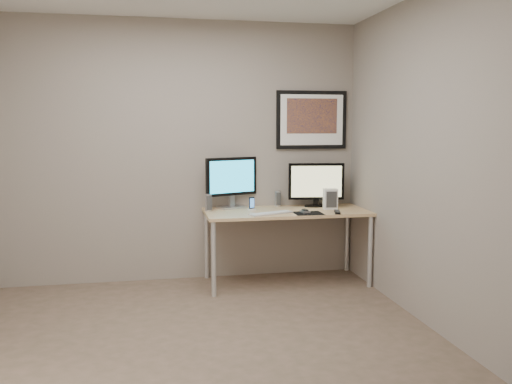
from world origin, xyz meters
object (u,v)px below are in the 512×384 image
(fan_unit, at_px, (330,199))
(monitor_tv, at_px, (316,184))
(desk, at_px, (286,217))
(monitor_large, at_px, (231,180))
(speaker_right, at_px, (278,199))
(framed_art, at_px, (312,120))
(phone_dock, at_px, (252,204))
(speaker_left, at_px, (208,203))
(keyboard, at_px, (271,213))

(fan_unit, bearing_deg, monitor_tv, 123.28)
(desk, distance_m, monitor_large, 0.66)
(speaker_right, bearing_deg, fan_unit, -33.04)
(framed_art, distance_m, phone_dock, 1.10)
(speaker_left, relative_size, keyboard, 0.38)
(monitor_large, relative_size, fan_unit, 2.65)
(desk, relative_size, speaker_left, 9.59)
(speaker_right, distance_m, fan_unit, 0.55)
(keyboard, bearing_deg, desk, 21.36)
(speaker_left, distance_m, fan_unit, 1.22)
(monitor_tv, xyz_separation_m, fan_unit, (0.09, -0.17, -0.14))
(keyboard, bearing_deg, framed_art, 21.30)
(speaker_left, relative_size, fan_unit, 0.82)
(keyboard, relative_size, fan_unit, 2.16)
(monitor_tv, relative_size, phone_dock, 4.32)
(monitor_tv, height_order, keyboard, monitor_tv)
(monitor_large, xyz_separation_m, speaker_left, (-0.25, -0.13, -0.20))
(speaker_left, bearing_deg, speaker_right, 3.30)
(framed_art, bearing_deg, monitor_large, -174.41)
(monitor_tv, distance_m, phone_dock, 0.72)
(speaker_right, bearing_deg, desk, -88.79)
(desk, height_order, framed_art, framed_art)
(framed_art, distance_m, speaker_left, 1.39)
(monitor_tv, relative_size, speaker_right, 3.60)
(framed_art, distance_m, keyboard, 1.16)
(fan_unit, bearing_deg, keyboard, -159.08)
(framed_art, bearing_deg, fan_unit, -71.73)
(speaker_left, distance_m, phone_dock, 0.43)
(desk, bearing_deg, keyboard, -136.44)
(desk, xyz_separation_m, speaker_right, (-0.02, 0.29, 0.15))
(speaker_left, bearing_deg, keyboard, -38.16)
(speaker_right, bearing_deg, speaker_left, -168.87)
(speaker_left, bearing_deg, phone_dock, -15.61)
(desk, xyz_separation_m, framed_art, (0.35, 0.33, 0.96))
(monitor_large, bearing_deg, framed_art, -15.24)
(speaker_left, bearing_deg, fan_unit, -15.11)
(phone_dock, bearing_deg, framed_art, -3.72)
(framed_art, height_order, fan_unit, framed_art)
(phone_dock, distance_m, keyboard, 0.30)
(speaker_right, relative_size, phone_dock, 1.20)
(speaker_right, relative_size, keyboard, 0.36)
(phone_dock, distance_m, fan_unit, 0.79)
(desk, bearing_deg, speaker_right, 93.37)
(framed_art, distance_m, fan_unit, 0.86)
(framed_art, relative_size, keyboard, 1.70)
(speaker_right, distance_m, keyboard, 0.51)
(phone_dock, relative_size, keyboard, 0.30)
(keyboard, bearing_deg, phone_dock, 95.77)
(framed_art, height_order, speaker_right, framed_art)
(desk, height_order, monitor_large, monitor_large)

